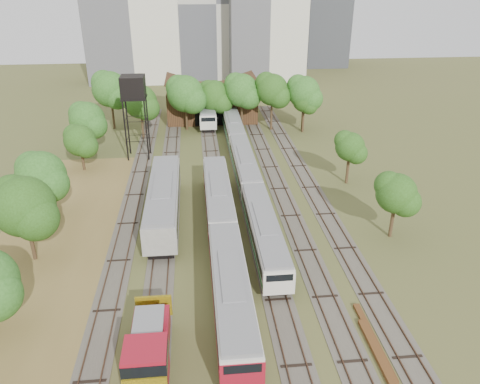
{
  "coord_description": "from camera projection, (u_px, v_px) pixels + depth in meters",
  "views": [
    {
      "loc": [
        -4.31,
        -27.74,
        24.72
      ],
      "look_at": [
        0.43,
        19.31,
        2.5
      ],
      "focal_mm": 35.0,
      "sensor_mm": 36.0,
      "label": 1
    }
  ],
  "objects": [
    {
      "name": "ground",
      "position": [
        260.0,
        328.0,
        35.89
      ],
      "size": [
        240.0,
        240.0,
        0.0
      ],
      "primitive_type": "plane",
      "color": "#475123",
      "rests_on": "ground"
    },
    {
      "name": "tracks",
      "position": [
        227.0,
        191.0,
        58.32
      ],
      "size": [
        24.6,
        80.0,
        0.19
      ],
      "color": "#4C473D",
      "rests_on": "ground"
    },
    {
      "name": "tree_band_left",
      "position": [
        38.0,
        190.0,
        47.06
      ],
      "size": [
        6.71,
        52.19,
        8.41
      ],
      "color": "#382616",
      "rests_on": "ground"
    },
    {
      "name": "tree_band_right",
      "position": [
        344.0,
        141.0,
        60.32
      ],
      "size": [
        5.24,
        39.32,
        7.39
      ],
      "color": "#382616",
      "rests_on": "ground"
    },
    {
      "name": "shunter_locomotive",
      "position": [
        149.0,
        351.0,
        31.3
      ],
      "size": [
        2.79,
        8.1,
        3.65
      ],
      "color": "black",
      "rests_on": "ground"
    },
    {
      "name": "railcar_green_set",
      "position": [
        244.0,
        166.0,
        61.39
      ],
      "size": [
        2.67,
        52.08,
        3.29
      ],
      "color": "black",
      "rests_on": "ground"
    },
    {
      "name": "tower_centre",
      "position": [
        214.0,
        2.0,
        118.46
      ],
      "size": [
        20.0,
        18.0,
        36.0
      ],
      "primitive_type": "cube",
      "color": "#B5B1A4",
      "rests_on": "ground"
    },
    {
      "name": "railcar_rear",
      "position": [
        207.0,
        111.0,
        85.29
      ],
      "size": [
        2.85,
        16.08,
        3.52
      ],
      "color": "black",
      "rests_on": "ground"
    },
    {
      "name": "maintenance_shed",
      "position": [
        211.0,
        102.0,
        86.77
      ],
      "size": [
        16.45,
        11.55,
        7.58
      ],
      "color": "#342113",
      "rests_on": "ground"
    },
    {
      "name": "rail_pile_near",
      "position": [
        385.0,
        369.0,
        31.99
      ],
      "size": [
        0.65,
        9.71,
        0.32
      ],
      "primitive_type": "cube",
      "color": "brown",
      "rests_on": "ground"
    },
    {
      "name": "railcar_red_set",
      "position": [
        224.0,
        237.0,
        44.63
      ],
      "size": [
        2.88,
        34.58,
        3.55
      ],
      "color": "black",
      "rests_on": "ground"
    },
    {
      "name": "water_tower",
      "position": [
        133.0,
        89.0,
        65.07
      ],
      "size": [
        3.44,
        3.44,
        11.87
      ],
      "color": "black",
      "rests_on": "ground"
    },
    {
      "name": "tree_band_far",
      "position": [
        203.0,
        93.0,
        78.5
      ],
      "size": [
        38.04,
        11.19,
        9.88
      ],
      "color": "#382616",
      "rests_on": "ground"
    },
    {
      "name": "old_grey_coach",
      "position": [
        164.0,
        200.0,
        50.93
      ],
      "size": [
        3.31,
        18.0,
        4.1
      ],
      "color": "black",
      "rests_on": "ground"
    },
    {
      "name": "tower_far_right",
      "position": [
        326.0,
        15.0,
        132.07
      ],
      "size": [
        12.0,
        12.0,
        28.0
      ],
      "primitive_type": "cube",
      "color": "#393C40",
      "rests_on": "ground"
    },
    {
      "name": "rail_pile_far",
      "position": [
        374.0,
        340.0,
        34.53
      ],
      "size": [
        0.51,
        8.1,
        0.26
      ],
      "primitive_type": "cube",
      "color": "brown",
      "rests_on": "ground"
    },
    {
      "name": "dry_grass_patch",
      "position": [
        46.0,
        280.0,
        41.45
      ],
      "size": [
        14.0,
        60.0,
        0.04
      ],
      "primitive_type": "cube",
      "color": "brown",
      "rests_on": "ground"
    }
  ]
}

